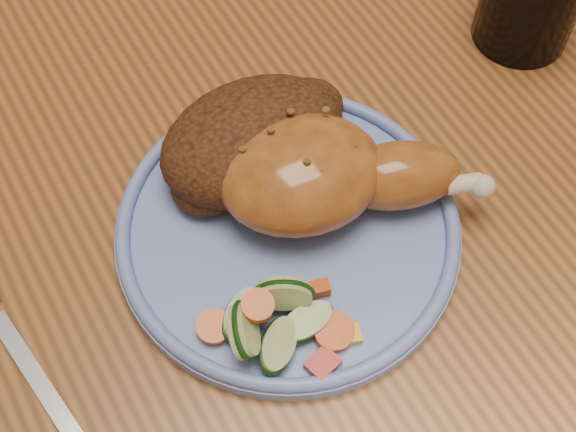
{
  "coord_description": "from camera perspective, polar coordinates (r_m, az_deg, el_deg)",
  "views": [
    {
      "loc": [
        -0.23,
        -0.3,
        1.24
      ],
      "look_at": [
        -0.1,
        -0.07,
        0.78
      ],
      "focal_mm": 50.0,
      "sensor_mm": 36.0,
      "label": 1
    }
  ],
  "objects": [
    {
      "name": "plate",
      "position": [
        0.55,
        -0.0,
        -1.1
      ],
      "size": [
        0.24,
        0.24,
        0.01
      ],
      "primitive_type": "cylinder",
      "color": "#657DCB",
      "rests_on": "dining_table"
    },
    {
      "name": "plate_rim",
      "position": [
        0.54,
        -0.0,
        -0.53
      ],
      "size": [
        0.23,
        0.23,
        0.01
      ],
      "primitive_type": "torus",
      "color": "#657DCB",
      "rests_on": "plate"
    },
    {
      "name": "chicken_leg",
      "position": [
        0.54,
        2.64,
        2.96
      ],
      "size": [
        0.18,
        0.13,
        0.06
      ],
      "color": "#AA5F23",
      "rests_on": "plate"
    },
    {
      "name": "vegetable_pile",
      "position": [
        0.5,
        -0.98,
        -7.54
      ],
      "size": [
        0.09,
        0.09,
        0.04
      ],
      "color": "#A50A05",
      "rests_on": "plate"
    },
    {
      "name": "dining_table",
      "position": [
        0.69,
        4.33,
        3.11
      ],
      "size": [
        0.9,
        1.4,
        0.75
      ],
      "color": "brown",
      "rests_on": "ground"
    },
    {
      "name": "rice_pilaf",
      "position": [
        0.56,
        -2.31,
        5.45
      ],
      "size": [
        0.15,
        0.1,
        0.06
      ],
      "color": "#472511",
      "rests_on": "plate"
    },
    {
      "name": "fork",
      "position": [
        0.55,
        -18.8,
        -8.67
      ],
      "size": [
        0.03,
        0.15,
        0.0
      ],
      "color": "silver",
      "rests_on": "dining_table"
    },
    {
      "name": "ground",
      "position": [
        1.3,
        2.35,
        -13.35
      ],
      "size": [
        4.0,
        4.0,
        0.0
      ],
      "primitive_type": "plane",
      "color": "brown",
      "rests_on": "ground"
    }
  ]
}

